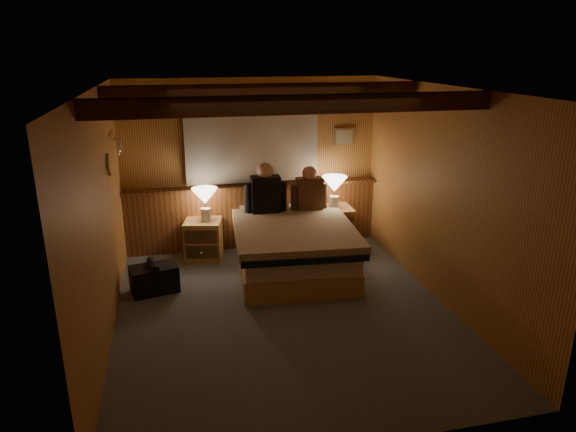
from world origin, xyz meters
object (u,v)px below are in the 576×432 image
object	(u,v)px
nightstand_left	(204,239)
nightstand_right	(332,227)
duffel_bag	(154,278)
lamp_left	(205,198)
bed	(293,247)
person_right	(309,191)
person_left	(266,192)
lamp_right	(334,186)

from	to	relation	value
nightstand_left	nightstand_right	size ratio (longest dim) A/B	0.94
duffel_bag	lamp_left	bearing A→B (deg)	40.49
lamp_left	duffel_bag	world-z (taller)	lamp_left
bed	lamp_left	distance (m)	1.37
nightstand_right	person_right	distance (m)	0.71
person_left	duffel_bag	world-z (taller)	person_left
lamp_right	person_left	world-z (taller)	person_left
lamp_left	nightstand_left	bearing A→B (deg)	173.02
nightstand_left	person_right	distance (m)	1.60
person_right	duffel_bag	size ratio (longest dim) A/B	1.06
person_left	nightstand_left	bearing A→B (deg)	173.75
bed	lamp_right	distance (m)	1.16
nightstand_right	person_left	size ratio (longest dim) A/B	0.86
person_left	bed	bearing A→B (deg)	-65.98
person_right	duffel_bag	xyz separation A→B (m)	(-2.12, -0.81, -0.72)
nightstand_right	nightstand_left	bearing A→B (deg)	-179.35
duffel_bag	bed	bearing A→B (deg)	-5.48
lamp_left	duffel_bag	xyz separation A→B (m)	(-0.70, -0.93, -0.69)
nightstand_left	duffel_bag	world-z (taller)	nightstand_left
lamp_left	duffel_bag	distance (m)	1.35
bed	nightstand_left	xyz separation A→B (m)	(-1.10, 0.72, -0.07)
person_left	duffel_bag	distance (m)	1.87
bed	nightstand_right	size ratio (longest dim) A/B	3.31
person_right	duffel_bag	world-z (taller)	person_right
person_right	nightstand_right	bearing A→B (deg)	15.84
nightstand_right	lamp_left	world-z (taller)	lamp_left
bed	lamp_left	world-z (taller)	lamp_left
bed	duffel_bag	world-z (taller)	bed
lamp_left	person_right	bearing A→B (deg)	-4.75
nightstand_right	person_left	world-z (taller)	person_left
lamp_right	nightstand_left	bearing A→B (deg)	178.30
person_right	nightstand_left	bearing A→B (deg)	176.78
person_left	lamp_right	bearing A→B (deg)	5.53
bed	nightstand_left	size ratio (longest dim) A/B	3.52
bed	lamp_left	bearing A→B (deg)	150.46
nightstand_left	nightstand_right	xyz separation A→B (m)	(1.84, -0.03, 0.03)
nightstand_left	lamp_left	size ratio (longest dim) A/B	1.25
duffel_bag	lamp_right	bearing A→B (deg)	6.71
person_left	person_right	distance (m)	0.61
nightstand_left	lamp_right	distance (m)	1.97
nightstand_right	bed	bearing A→B (deg)	-135.73
lamp_right	duffel_bag	size ratio (longest dim) A/B	0.78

